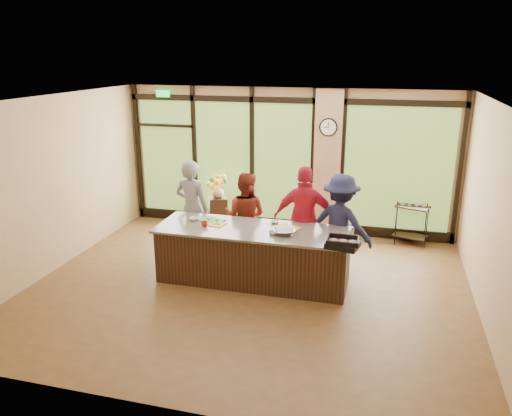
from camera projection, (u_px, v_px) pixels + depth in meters
The scene contains 25 objects.
floor at pixel (249, 288), 8.13m from camera, with size 7.00×7.00×0.00m, color brown.
ceiling at pixel (248, 101), 7.23m from camera, with size 7.00×7.00×0.00m, color silver.
back_wall at pixel (287, 161), 10.45m from camera, with size 7.00×7.00×0.00m, color tan.
left_wall at pixel (52, 185), 8.54m from camera, with size 6.00×6.00×0.00m, color tan.
right_wall at pixel (494, 218), 6.83m from camera, with size 6.00×6.00×0.00m, color tan.
window_wall at pixel (294, 166), 10.40m from camera, with size 6.90×0.12×3.00m.
island_base at pixel (253, 256), 8.28m from camera, with size 3.10×1.00×0.88m, color black.
countertop at pixel (253, 230), 8.14m from camera, with size 3.20×1.10×0.04m, color gray.
wall_clock at pixel (328, 127), 9.90m from camera, with size 0.36×0.04×0.36m.
cook_left at pixel (192, 208), 9.26m from camera, with size 0.66×0.43×1.82m, color slate.
cook_midleft at pixel (245, 216), 9.06m from camera, with size 0.80×0.62×1.64m, color maroon.
cook_midright at pixel (305, 219), 8.58m from camera, with size 1.09×0.45×1.85m, color #B51B31.
cook_right at pixel (340, 225), 8.46m from camera, with size 1.13×0.65×1.75m, color #1B1E3C.
roasting_pan at pixel (343, 245), 7.34m from camera, with size 0.46×0.36×0.08m, color black.
mixing_bowl at pixel (284, 232), 7.88m from camera, with size 0.35×0.35×0.09m, color silver.
cutting_board_left at pixel (211, 220), 8.53m from camera, with size 0.41×0.31×0.01m, color #3D8430.
cutting_board_center at pixel (215, 224), 8.35m from camera, with size 0.35×0.26×0.01m, color gold.
cutting_board_right at pixel (288, 228), 8.16m from camera, with size 0.38×0.29×0.01m, color gold.
prep_bowl_near at pixel (194, 219), 8.53m from camera, with size 0.17×0.17×0.05m, color silver.
prep_bowl_mid at pixel (273, 233), 7.89m from camera, with size 0.15×0.15×0.05m, color silver.
prep_bowl_far at pixel (275, 222), 8.40m from camera, with size 0.14×0.14×0.04m, color silver.
red_ramekin at pixel (204, 224), 8.24m from camera, with size 0.10×0.10×0.08m, color red.
flower_stand at pixel (218, 214), 10.62m from camera, with size 0.37×0.37×0.75m, color black.
flower_vase at pixel (218, 191), 10.47m from camera, with size 0.26×0.26×0.27m, color #978052.
bar_cart at pixel (411, 219), 9.88m from camera, with size 0.71×0.54×0.86m.
Camera 1 is at (2.01, -7.09, 3.67)m, focal length 35.00 mm.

